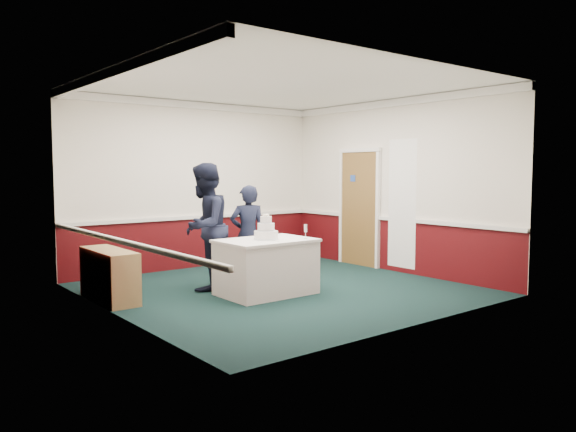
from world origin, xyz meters
TOP-DOWN VIEW (x-y plane):
  - ground at (0.00, 0.00)m, footprint 5.00×5.00m
  - room_shell at (0.08, 0.61)m, footprint 5.00×5.00m
  - sideboard at (-2.28, 0.86)m, footprint 0.41×1.20m
  - cake_table at (-0.37, -0.13)m, footprint 1.32×0.92m
  - wedding_cake at (-0.37, -0.13)m, footprint 0.35×0.35m
  - cake_knife at (-0.40, -0.33)m, footprint 0.07×0.22m
  - champagne_flute at (0.13, -0.41)m, footprint 0.05×0.05m
  - person_man at (-0.89, 0.70)m, footprint 1.16×1.12m
  - person_woman at (-0.14, 0.67)m, footprint 0.66×0.57m

SIDE VIEW (x-z plane):
  - ground at x=0.00m, z-range 0.00..0.00m
  - sideboard at x=-2.28m, z-range 0.00..0.70m
  - cake_table at x=-0.37m, z-range 0.01..0.80m
  - person_woman at x=-0.14m, z-range 0.00..1.54m
  - cake_knife at x=-0.40m, z-range 0.79..0.79m
  - wedding_cake at x=-0.37m, z-range 0.72..1.08m
  - champagne_flute at x=0.13m, z-range 0.83..1.03m
  - person_man at x=-0.89m, z-range 0.00..1.88m
  - room_shell at x=0.08m, z-range 0.47..3.47m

